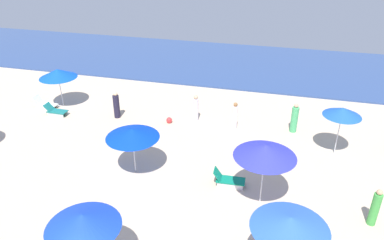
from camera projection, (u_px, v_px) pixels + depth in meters
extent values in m
cube|color=#2F4A83|center=(234.00, 63.00, 30.48)|extent=(60.00, 11.37, 0.12)
cone|color=blue|center=(290.00, 223.00, 10.48)|extent=(2.33, 2.33, 0.41)
cylinder|color=silver|center=(134.00, 155.00, 16.39)|extent=(0.05, 0.05, 1.82)
cone|color=#0937DE|center=(132.00, 133.00, 15.88)|extent=(2.38, 2.38, 0.41)
cylinder|color=silver|center=(262.00, 180.00, 14.39)|extent=(0.05, 0.05, 2.21)
cone|color=#3036CF|center=(265.00, 151.00, 13.77)|extent=(2.43, 2.43, 0.50)
cube|color=silver|center=(230.00, 186.00, 15.62)|extent=(1.12, 0.10, 0.24)
cube|color=silver|center=(231.00, 180.00, 16.04)|extent=(1.12, 0.10, 0.24)
cube|color=#0E7D5D|center=(231.00, 180.00, 15.76)|extent=(1.27, 0.63, 0.06)
cube|color=#0E7D5D|center=(218.00, 174.00, 15.76)|extent=(0.38, 0.56, 0.48)
cylinder|color=silver|center=(338.00, 135.00, 17.73)|extent=(0.05, 0.05, 2.08)
cone|color=blue|center=(343.00, 112.00, 17.16)|extent=(1.80, 1.80, 0.43)
cone|color=blue|center=(83.00, 221.00, 10.69)|extent=(2.27, 2.27, 0.48)
cube|color=silver|center=(101.00, 233.00, 13.22)|extent=(1.11, 0.43, 0.18)
cube|color=beige|center=(96.00, 235.00, 12.98)|extent=(1.41, 0.98, 0.06)
cube|color=beige|center=(84.00, 224.00, 13.19)|extent=(0.46, 0.62, 0.46)
cylinder|color=silver|center=(61.00, 92.00, 22.80)|extent=(0.05, 0.05, 1.88)
cone|color=blue|center=(58.00, 73.00, 22.24)|extent=(2.29, 2.29, 0.54)
cube|color=silver|center=(44.00, 108.00, 22.60)|extent=(1.21, 0.14, 0.18)
cube|color=silver|center=(50.00, 105.00, 23.08)|extent=(1.21, 0.14, 0.18)
cube|color=white|center=(46.00, 105.00, 22.79)|extent=(1.39, 0.78, 0.06)
cube|color=white|center=(38.00, 100.00, 22.85)|extent=(0.37, 0.66, 0.54)
cube|color=silver|center=(55.00, 115.00, 21.70)|extent=(1.05, 0.05, 0.23)
cube|color=silver|center=(60.00, 112.00, 22.12)|extent=(1.05, 0.05, 0.23)
cube|color=#1A726D|center=(57.00, 111.00, 21.84)|extent=(1.17, 0.58, 0.06)
cube|color=#1A726D|center=(49.00, 107.00, 21.87)|extent=(0.42, 0.55, 0.45)
cylinder|color=#201E33|center=(117.00, 106.00, 21.42)|extent=(0.51, 0.51, 1.40)
sphere|color=beige|center=(115.00, 94.00, 21.05)|extent=(0.25, 0.25, 0.25)
cylinder|color=#4AB46D|center=(294.00, 120.00, 19.85)|extent=(0.44, 0.44, 1.46)
sphere|color=tan|center=(296.00, 106.00, 19.47)|extent=(0.22, 0.22, 0.22)
cylinder|color=green|center=(375.00, 209.00, 13.47)|extent=(0.42, 0.42, 1.39)
sphere|color=tan|center=(380.00, 192.00, 13.11)|extent=(0.21, 0.21, 0.21)
cylinder|color=white|center=(235.00, 118.00, 20.13)|extent=(0.36, 0.36, 1.39)
sphere|color=#98683D|center=(236.00, 105.00, 19.76)|extent=(0.23, 0.23, 0.23)
cylinder|color=white|center=(196.00, 110.00, 21.12)|extent=(0.40, 0.40, 1.33)
sphere|color=tan|center=(196.00, 97.00, 20.77)|extent=(0.24, 0.24, 0.24)
sphere|color=#F13537|center=(169.00, 120.00, 21.01)|extent=(0.34, 0.34, 0.34)
sphere|color=#279DE6|center=(264.00, 155.00, 17.67)|extent=(0.36, 0.36, 0.36)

